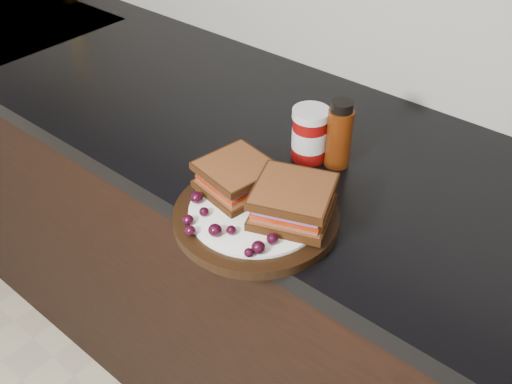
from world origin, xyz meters
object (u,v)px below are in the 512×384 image
at_px(condiment_jar, 310,134).
at_px(oil_bottle, 339,134).
at_px(plate, 256,216).
at_px(sandwich_left, 237,177).

distance_m(condiment_jar, oil_bottle, 0.06).
bearing_deg(plate, oil_bottle, 86.54).
bearing_deg(condiment_jar, plate, -78.98).
xyz_separation_m(condiment_jar, oil_bottle, (0.05, 0.02, 0.01)).
relative_size(condiment_jar, oil_bottle, 0.78).
xyz_separation_m(sandwich_left, oil_bottle, (0.07, 0.21, 0.02)).
xyz_separation_m(sandwich_left, condiment_jar, (0.02, 0.19, 0.00)).
bearing_deg(sandwich_left, plate, -8.56).
relative_size(sandwich_left, condiment_jar, 1.09).
height_order(plate, sandwich_left, sandwich_left).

